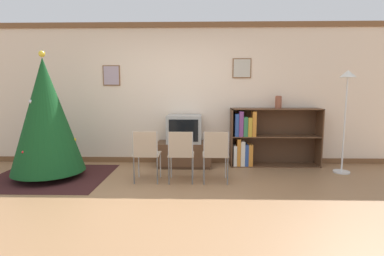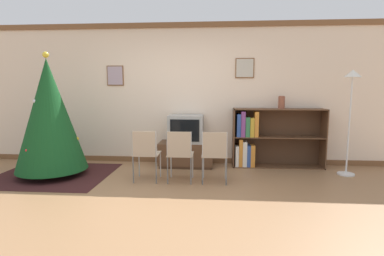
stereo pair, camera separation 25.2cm
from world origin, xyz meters
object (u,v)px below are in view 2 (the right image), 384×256
(bookshelf, at_px, (262,139))
(folding_chair_center, at_px, (180,153))
(tv_console, at_px, (186,154))
(folding_chair_right, at_px, (215,154))
(folding_chair_left, at_px, (146,152))
(standing_lamp, at_px, (351,95))
(television, at_px, (186,129))
(vase, at_px, (282,102))
(christmas_tree, at_px, (49,115))

(bookshelf, bearing_deg, folding_chair_center, -142.44)
(tv_console, distance_m, folding_chair_right, 1.16)
(folding_chair_left, bearing_deg, folding_chair_right, 0.00)
(tv_console, height_order, folding_chair_center, folding_chair_center)
(tv_console, bearing_deg, folding_chair_left, -118.27)
(tv_console, relative_size, standing_lamp, 0.57)
(folding_chair_right, bearing_deg, folding_chair_left, 180.00)
(tv_console, bearing_deg, folding_chair_center, -90.00)
(television, xyz_separation_m, standing_lamp, (2.78, -0.36, 0.64))
(folding_chair_left, height_order, bookshelf, bookshelf)
(vase, bearing_deg, standing_lamp, -23.32)
(standing_lamp, bearing_deg, vase, 156.68)
(folding_chair_right, xyz_separation_m, vase, (1.21, 1.08, 0.74))
(television, distance_m, standing_lamp, 2.88)
(tv_console, relative_size, folding_chair_left, 1.23)
(christmas_tree, height_order, folding_chair_right, christmas_tree)
(tv_console, height_order, folding_chair_left, folding_chair_left)
(television, height_order, folding_chair_left, television)
(christmas_tree, height_order, folding_chair_left, christmas_tree)
(christmas_tree, bearing_deg, folding_chair_left, -7.60)
(christmas_tree, relative_size, television, 3.20)
(television, distance_m, folding_chair_left, 1.16)
(folding_chair_right, distance_m, standing_lamp, 2.50)
(vase, bearing_deg, folding_chair_center, -148.30)
(vase, relative_size, standing_lamp, 0.13)
(christmas_tree, relative_size, tv_console, 2.04)
(christmas_tree, height_order, standing_lamp, christmas_tree)
(television, distance_m, folding_chair_right, 1.16)
(christmas_tree, xyz_separation_m, tv_console, (2.20, 0.78, -0.80))
(folding_chair_right, bearing_deg, tv_console, 118.27)
(tv_console, distance_m, vase, 2.01)
(folding_chair_left, height_order, standing_lamp, standing_lamp)
(tv_console, xyz_separation_m, vase, (1.75, 0.08, 0.98))
(television, height_order, folding_chair_right, television)
(christmas_tree, bearing_deg, tv_console, 19.50)
(tv_console, xyz_separation_m, folding_chair_center, (0.00, -1.00, 0.24))
(television, bearing_deg, tv_console, 90.00)
(television, xyz_separation_m, folding_chair_left, (-0.54, -1.00, -0.24))
(christmas_tree, distance_m, standing_lamp, 5.01)
(folding_chair_left, xyz_separation_m, folding_chair_center, (0.54, 0.00, 0.00))
(folding_chair_center, height_order, folding_chair_right, same)
(christmas_tree, xyz_separation_m, standing_lamp, (4.98, 0.42, 0.33))
(folding_chair_left, distance_m, folding_chair_right, 1.08)
(television, relative_size, folding_chair_right, 0.78)
(television, bearing_deg, folding_chair_center, -90.00)
(bookshelf, bearing_deg, folding_chair_right, -128.88)
(folding_chair_right, bearing_deg, vase, 41.72)
(folding_chair_right, height_order, standing_lamp, standing_lamp)
(tv_console, height_order, standing_lamp, standing_lamp)
(folding_chair_right, bearing_deg, television, 118.34)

